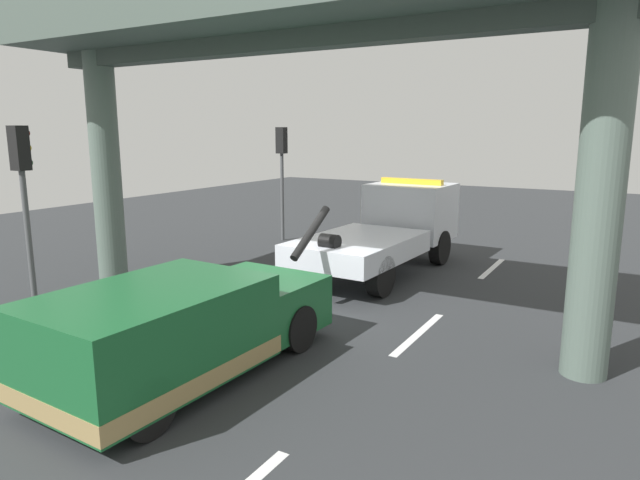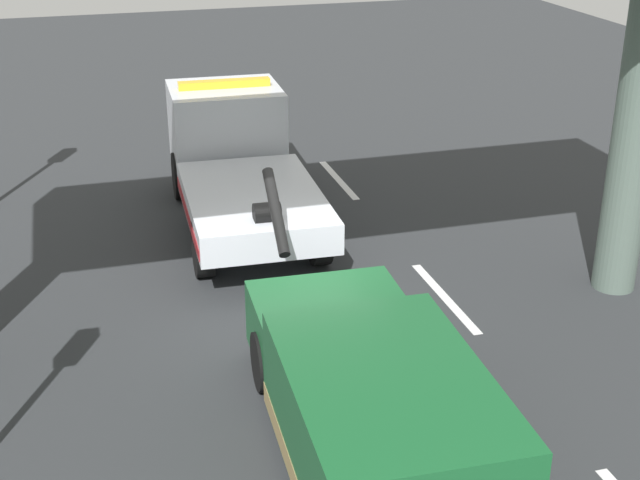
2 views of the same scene
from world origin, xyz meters
name	(u,v)px [view 2 (image 2 of 2)]	position (x,y,z in m)	size (l,w,h in m)	color
ground_plane	(294,321)	(0.00, 0.00, -0.05)	(60.00, 40.00, 0.10)	#2D3033
lane_stripe_mid	(445,297)	(0.00, -2.61, 0.00)	(2.60, 0.16, 0.01)	silver
lane_stripe_east	(339,180)	(6.00, -2.61, 0.00)	(2.60, 0.16, 0.01)	silver
tow_truck_white	(237,158)	(4.64, -0.03, 1.20)	(7.30, 2.64, 2.46)	silver
towed_van_green	(371,405)	(-3.71, 0.00, 0.78)	(5.28, 2.40, 1.58)	#195B2D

